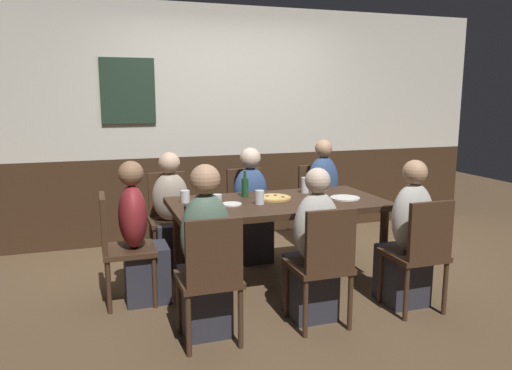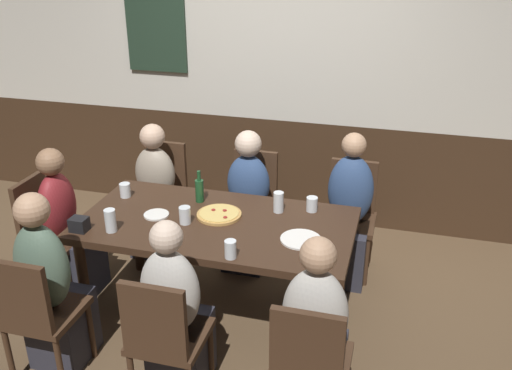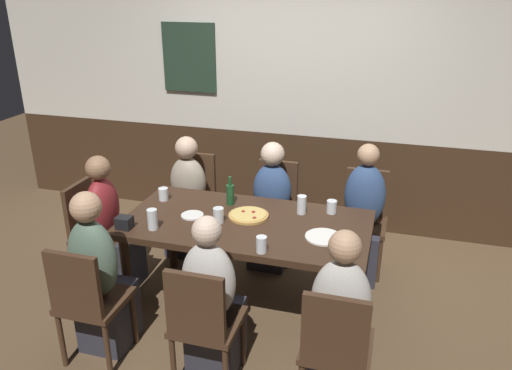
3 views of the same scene
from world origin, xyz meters
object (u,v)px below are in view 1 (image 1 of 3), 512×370
at_px(chair_head_west, 119,243).
at_px(pint_glass_stout, 305,186).
at_px(person_right_far, 324,205).
at_px(beer_bottle_green, 245,187).
at_px(chair_right_near, 420,249).
at_px(chair_left_far, 169,213).
at_px(chair_mid_near, 323,261).
at_px(pint_glass_pale, 185,197).
at_px(plate_white_small, 231,204).
at_px(person_left_far, 172,220).
at_px(person_mid_near, 313,257).
at_px(plate_white_large, 345,198).
at_px(pint_glass_amber, 323,186).
at_px(beer_glass_half, 217,206).
at_px(chair_mid_far, 247,207).
at_px(dining_table, 278,210).
at_px(person_mid_far, 252,213).
at_px(condiment_caddy, 193,212).
at_px(person_head_west, 140,243).
at_px(pizza, 274,198).
at_px(person_left_near, 205,264).
at_px(highball_clear, 260,198).
at_px(person_right_near, 407,245).
at_px(chair_left_near, 211,273).
at_px(chair_right_far, 318,202).
at_px(tumbler_water, 323,203).

xyz_separation_m(chair_head_west, pint_glass_stout, (1.68, 0.25, 0.31)).
xyz_separation_m(person_right_far, beer_bottle_green, (-1.01, -0.46, 0.34)).
relative_size(chair_right_near, chair_left_far, 1.00).
height_order(chair_mid_near, pint_glass_pale, chair_mid_near).
relative_size(pint_glass_stout, plate_white_small, 0.85).
xyz_separation_m(chair_right_near, person_left_far, (-1.59, 1.60, -0.03)).
bearing_deg(person_right_far, chair_right_near, -90.00).
bearing_deg(person_mid_near, plate_white_large, 46.74).
distance_m(pint_glass_amber, beer_glass_half, 1.34).
distance_m(chair_mid_far, person_left_far, 0.81).
distance_m(dining_table, pint_glass_stout, 0.46).
height_order(person_right_far, plate_white_small, person_right_far).
distance_m(person_mid_far, condiment_caddy, 1.37).
distance_m(chair_head_west, chair_mid_far, 1.59).
height_order(person_head_west, plate_white_large, person_head_west).
distance_m(pizza, plate_white_small, 0.42).
height_order(beer_glass_half, plate_white_large, beer_glass_half).
bearing_deg(person_left_far, person_left_near, -90.00).
distance_m(highball_clear, plate_white_large, 0.78).
bearing_deg(person_right_near, person_left_far, 137.92).
xyz_separation_m(person_right_near, person_left_near, (-1.59, -0.00, 0.02)).
relative_size(chair_mid_near, beer_bottle_green, 3.77).
bearing_deg(chair_left_near, plate_white_small, 66.16).
bearing_deg(chair_mid_far, chair_right_near, -65.71).
bearing_deg(chair_mid_near, highball_clear, 103.14).
relative_size(person_right_far, pizza, 3.88).
distance_m(dining_table, pint_glass_pale, 0.79).
distance_m(pint_glass_pale, plate_white_small, 0.41).
xyz_separation_m(person_head_west, pint_glass_pale, (0.40, 0.19, 0.31)).
distance_m(chair_right_far, chair_mid_near, 1.94).
bearing_deg(person_mid_near, beer_bottle_green, 102.23).
relative_size(chair_left_far, pint_glass_pale, 8.64).
bearing_deg(highball_clear, person_left_far, 127.52).
height_order(chair_mid_near, plate_white_small, chair_mid_near).
bearing_deg(chair_right_far, person_left_near, -134.80).
bearing_deg(person_head_west, person_right_near, -20.22).
xyz_separation_m(person_left_near, pint_glass_stout, (1.16, 0.97, 0.30)).
relative_size(person_right_far, person_mid_far, 1.05).
xyz_separation_m(chair_head_west, pizza, (1.31, 0.08, 0.26)).
distance_m(person_head_west, condiment_caddy, 0.59).
distance_m(person_left_far, tumbler_water, 1.55).
relative_size(person_head_west, tumbler_water, 10.20).
relative_size(dining_table, pint_glass_pale, 17.78).
bearing_deg(pint_glass_amber, chair_right_near, -79.86).
bearing_deg(chair_left_near, pint_glass_amber, 41.22).
relative_size(chair_left_far, plate_white_small, 5.18).
xyz_separation_m(chair_mid_near, tumbler_water, (0.23, 0.48, 0.29)).
bearing_deg(person_head_west, chair_left_near, -67.72).
distance_m(chair_left_near, plate_white_small, 0.97).
bearing_deg(person_left_far, chair_right_far, 5.87).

